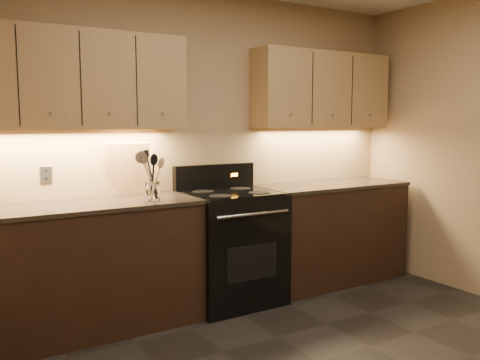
{
  "coord_description": "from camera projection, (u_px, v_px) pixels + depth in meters",
  "views": [
    {
      "loc": [
        -2.01,
        -1.89,
        1.5
      ],
      "look_at": [
        0.03,
        1.45,
        1.06
      ],
      "focal_mm": 38.0,
      "sensor_mm": 36.0,
      "label": 1
    }
  ],
  "objects": [
    {
      "name": "upper_cab_right",
      "position": [
        322.0,
        90.0,
        4.78
      ],
      "size": [
        1.44,
        0.3,
        0.7
      ],
      "primitive_type": "cube",
      "color": "#A37F51",
      "rests_on": "wall_back"
    },
    {
      "name": "black_spoon",
      "position": [
        151.0,
        176.0,
        3.73
      ],
      "size": [
        0.08,
        0.09,
        0.33
      ],
      "primitive_type": null,
      "rotation": [
        0.1,
        0.05,
        0.01
      ],
      "color": "black",
      "rests_on": "utensil_crock"
    },
    {
      "name": "upper_cab_left",
      "position": [
        75.0,
        80.0,
        3.61
      ],
      "size": [
        1.6,
        0.3,
        0.7
      ],
      "primitive_type": "cube",
      "color": "#A37F51",
      "rests_on": "wall_back"
    },
    {
      "name": "counter_right",
      "position": [
        330.0,
        232.0,
        4.81
      ],
      "size": [
        1.46,
        0.62,
        0.93
      ],
      "color": "black",
      "rests_on": "ground"
    },
    {
      "name": "outlet_plate",
      "position": [
        46.0,
        175.0,
        3.7
      ],
      "size": [
        0.08,
        0.01,
        0.12
      ],
      "primitive_type": "cube",
      "color": "#B2B5BA",
      "rests_on": "wall_back"
    },
    {
      "name": "steel_spatula",
      "position": [
        157.0,
        175.0,
        3.74
      ],
      "size": [
        0.2,
        0.1,
        0.35
      ],
      "primitive_type": null,
      "rotation": [
        0.07,
        -0.33,
        -0.1
      ],
      "color": "silver",
      "rests_on": "utensil_crock"
    },
    {
      "name": "counter_left",
      "position": [
        87.0,
        268.0,
        3.63
      ],
      "size": [
        1.62,
        0.62,
        0.93
      ],
      "color": "black",
      "rests_on": "ground"
    },
    {
      "name": "cutting_board",
      "position": [
        128.0,
        169.0,
        3.97
      ],
      "size": [
        0.35,
        0.21,
        0.42
      ],
      "primitive_type": "cube",
      "rotation": [
        0.22,
        0.0,
        -0.31
      ],
      "color": "tan",
      "rests_on": "counter_left"
    },
    {
      "name": "utensil_crock",
      "position": [
        153.0,
        192.0,
        3.74
      ],
      "size": [
        0.14,
        0.14,
        0.13
      ],
      "color": "white",
      "rests_on": "counter_left"
    },
    {
      "name": "wooden_spoon",
      "position": [
        150.0,
        178.0,
        3.7
      ],
      "size": [
        0.16,
        0.08,
        0.3
      ],
      "primitive_type": null,
      "rotation": [
        0.01,
        0.34,
        0.19
      ],
      "color": "tan",
      "rests_on": "utensil_crock"
    },
    {
      "name": "steel_skimmer",
      "position": [
        157.0,
        174.0,
        3.74
      ],
      "size": [
        0.21,
        0.1,
        0.36
      ],
      "primitive_type": null,
      "rotation": [
        0.02,
        -0.37,
        -0.07
      ],
      "color": "silver",
      "rests_on": "utensil_crock"
    },
    {
      "name": "black_turner",
      "position": [
        155.0,
        173.0,
        3.71
      ],
      "size": [
        0.14,
        0.16,
        0.38
      ],
      "primitive_type": null,
      "rotation": [
        -0.21,
        -0.08,
        0.25
      ],
      "color": "black",
      "rests_on": "utensil_crock"
    },
    {
      "name": "wall_back",
      "position": [
        204.0,
        146.0,
        4.36
      ],
      "size": [
        4.0,
        0.04,
        2.6
      ],
      "primitive_type": "cube",
      "color": "#9D815C",
      "rests_on": "ground"
    },
    {
      "name": "stove",
      "position": [
        231.0,
        246.0,
        4.22
      ],
      "size": [
        0.76,
        0.68,
        1.14
      ],
      "color": "black",
      "rests_on": "ground"
    }
  ]
}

